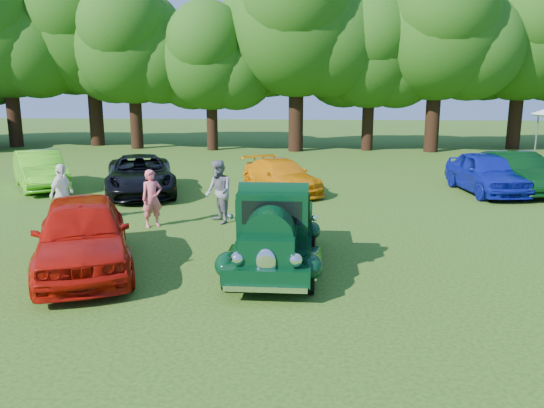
# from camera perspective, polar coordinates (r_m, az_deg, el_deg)

# --- Properties ---
(ground) EXTENTS (120.00, 120.00, 0.00)m
(ground) POSITION_cam_1_polar(r_m,az_deg,el_deg) (11.98, -3.06, -6.59)
(ground) COLOR #234510
(ground) RESTS_ON ground
(hero_pickup) EXTENTS (2.10, 4.52, 1.76)m
(hero_pickup) POSITION_cam_1_polar(r_m,az_deg,el_deg) (11.67, 0.27, -3.15)
(hero_pickup) COLOR black
(hero_pickup) RESTS_ON ground
(red_convertible) EXTENTS (3.63, 5.12, 1.62)m
(red_convertible) POSITION_cam_1_polar(r_m,az_deg,el_deg) (12.15, -19.72, -3.05)
(red_convertible) COLOR #A70F07
(red_convertible) RESTS_ON ground
(back_car_lime) EXTENTS (3.90, 4.60, 1.49)m
(back_car_lime) POSITION_cam_1_polar(r_m,az_deg,el_deg) (22.98, -23.67, 3.38)
(back_car_lime) COLOR #4EC31A
(back_car_lime) RESTS_ON ground
(back_car_black) EXTENTS (4.00, 5.74, 1.45)m
(back_car_black) POSITION_cam_1_polar(r_m,az_deg,el_deg) (20.49, -13.99, 3.05)
(back_car_black) COLOR black
(back_car_black) RESTS_ON ground
(back_car_orange) EXTENTS (3.74, 4.62, 1.26)m
(back_car_orange) POSITION_cam_1_polar(r_m,az_deg,el_deg) (20.21, 0.98, 3.00)
(back_car_orange) COLOR orange
(back_car_orange) RESTS_ON ground
(back_car_blue) EXTENTS (2.37, 4.75, 1.55)m
(back_car_blue) POSITION_cam_1_polar(r_m,az_deg,el_deg) (21.69, 22.03, 3.14)
(back_car_blue) COLOR #0D1795
(back_car_blue) RESTS_ON ground
(back_car_green) EXTENTS (2.41, 4.83, 1.52)m
(back_car_green) POSITION_cam_1_polar(r_m,az_deg,el_deg) (22.44, 24.80, 3.14)
(back_car_green) COLOR black
(back_car_green) RESTS_ON ground
(spectator_pink) EXTENTS (0.72, 0.68, 1.65)m
(spectator_pink) POSITION_cam_1_polar(r_m,az_deg,el_deg) (15.45, -12.78, 0.58)
(spectator_pink) COLOR #EE6269
(spectator_pink) RESTS_ON ground
(spectator_grey) EXTENTS (1.08, 1.14, 1.86)m
(spectator_grey) POSITION_cam_1_polar(r_m,az_deg,el_deg) (15.56, -5.77, 1.31)
(spectator_grey) COLOR slate
(spectator_grey) RESTS_ON ground
(spectator_white) EXTENTS (0.58, 1.09, 1.77)m
(spectator_white) POSITION_cam_1_polar(r_m,az_deg,el_deg) (16.57, -21.65, 1.00)
(spectator_white) COLOR white
(spectator_white) RESTS_ON ground
(tree_line) EXTENTS (64.52, 11.13, 12.31)m
(tree_line) POSITION_cam_1_polar(r_m,az_deg,el_deg) (35.48, 2.36, 17.61)
(tree_line) COLOR black
(tree_line) RESTS_ON ground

